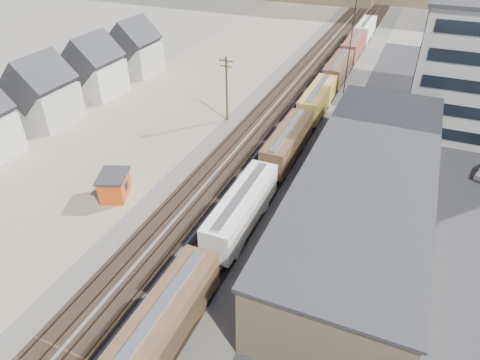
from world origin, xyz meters
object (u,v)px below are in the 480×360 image
at_px(freight_train, 304,119).
at_px(utility_pole_north, 227,88).
at_px(parked_car_blue, 441,123).
at_px(maintenance_shed, 114,185).

height_order(freight_train, utility_pole_north, utility_pole_north).
bearing_deg(freight_train, parked_car_blue, 30.41).
xyz_separation_m(freight_train, maintenance_shed, (-15.85, -22.91, -1.27)).
bearing_deg(freight_train, maintenance_shed, -124.68).
bearing_deg(maintenance_shed, parked_car_blue, 44.52).
bearing_deg(parked_car_blue, utility_pole_north, -178.18).
xyz_separation_m(utility_pole_north, maintenance_shed, (-3.55, -23.55, -3.78)).
bearing_deg(maintenance_shed, freight_train, 55.32).
distance_m(utility_pole_north, maintenance_shed, 24.11).
relative_size(freight_train, maintenance_shed, 24.37).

